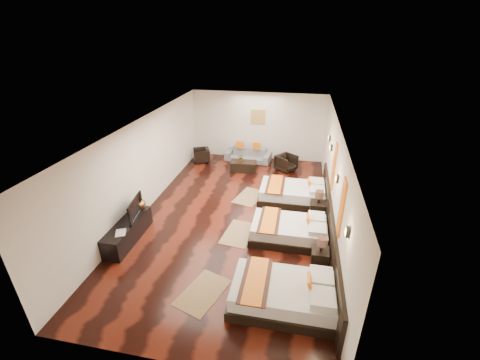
% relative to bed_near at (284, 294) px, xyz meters
% --- Properties ---
extents(floor, '(5.50, 9.50, 0.01)m').
position_rel_bed_near_xyz_m(floor, '(-1.70, 3.13, -0.28)').
color(floor, black).
rests_on(floor, ground).
extents(ceiling, '(5.50, 9.50, 0.01)m').
position_rel_bed_near_xyz_m(ceiling, '(-1.70, 3.13, 2.52)').
color(ceiling, white).
rests_on(ceiling, floor).
extents(back_wall, '(5.50, 0.01, 2.80)m').
position_rel_bed_near_xyz_m(back_wall, '(-1.70, 7.88, 1.12)').
color(back_wall, silver).
rests_on(back_wall, floor).
extents(left_wall, '(0.01, 9.50, 2.80)m').
position_rel_bed_near_xyz_m(left_wall, '(-4.45, 3.13, 1.12)').
color(left_wall, silver).
rests_on(left_wall, floor).
extents(right_wall, '(0.01, 9.50, 2.80)m').
position_rel_bed_near_xyz_m(right_wall, '(1.05, 3.13, 1.12)').
color(right_wall, silver).
rests_on(right_wall, floor).
extents(headboard_panel, '(0.08, 6.60, 0.90)m').
position_rel_bed_near_xyz_m(headboard_panel, '(1.01, 2.33, 0.17)').
color(headboard_panel, black).
rests_on(headboard_panel, floor).
extents(bed_near, '(2.14, 1.34, 0.82)m').
position_rel_bed_near_xyz_m(bed_near, '(0.00, 0.00, 0.00)').
color(bed_near, black).
rests_on(bed_near, floor).
extents(bed_mid, '(2.03, 1.27, 0.77)m').
position_rel_bed_near_xyz_m(bed_mid, '(-0.00, 2.27, -0.01)').
color(bed_mid, black).
rests_on(bed_mid, floor).
extents(bed_far, '(2.14, 1.35, 0.82)m').
position_rel_bed_near_xyz_m(bed_far, '(0.00, 4.33, 0.00)').
color(bed_far, black).
rests_on(bed_far, floor).
extents(nightstand_a, '(0.41, 0.41, 0.80)m').
position_rel_bed_near_xyz_m(nightstand_a, '(0.75, 1.32, 0.00)').
color(nightstand_a, black).
rests_on(nightstand_a, floor).
extents(nightstand_b, '(0.45, 0.45, 0.88)m').
position_rel_bed_near_xyz_m(nightstand_b, '(0.75, 3.49, 0.03)').
color(nightstand_b, black).
rests_on(nightstand_b, floor).
extents(jute_mat_near, '(1.10, 1.38, 0.01)m').
position_rel_bed_near_xyz_m(jute_mat_near, '(-1.72, -0.03, -0.27)').
color(jute_mat_near, olive).
rests_on(jute_mat_near, floor).
extents(jute_mat_mid, '(0.91, 1.29, 0.01)m').
position_rel_bed_near_xyz_m(jute_mat_mid, '(-1.38, 2.21, -0.27)').
color(jute_mat_mid, olive).
rests_on(jute_mat_mid, floor).
extents(jute_mat_far, '(1.05, 1.36, 0.01)m').
position_rel_bed_near_xyz_m(jute_mat_far, '(-1.44, 4.31, -0.27)').
color(jute_mat_far, olive).
rests_on(jute_mat_far, floor).
extents(tv_console, '(0.50, 1.80, 0.55)m').
position_rel_bed_near_xyz_m(tv_console, '(-4.20, 1.37, -0.00)').
color(tv_console, black).
rests_on(tv_console, floor).
extents(tv, '(0.28, 0.97, 0.56)m').
position_rel_bed_near_xyz_m(tv, '(-4.15, 1.64, 0.55)').
color(tv, black).
rests_on(tv, tv_console).
extents(book, '(0.36, 0.40, 0.03)m').
position_rel_bed_near_xyz_m(book, '(-4.20, 0.85, 0.29)').
color(book, black).
rests_on(book, tv_console).
extents(figurine, '(0.40, 0.40, 0.38)m').
position_rel_bed_near_xyz_m(figurine, '(-4.20, 2.10, 0.46)').
color(figurine, brown).
rests_on(figurine, tv_console).
extents(sofa, '(1.97, 0.93, 0.55)m').
position_rel_bed_near_xyz_m(sofa, '(-2.02, 7.39, -0.00)').
color(sofa, slate).
rests_on(sofa, floor).
extents(armchair_left, '(0.84, 0.83, 0.58)m').
position_rel_bed_near_xyz_m(armchair_left, '(-3.92, 6.92, 0.01)').
color(armchair_left, black).
rests_on(armchair_left, floor).
extents(armchair_right, '(0.97, 0.97, 0.64)m').
position_rel_bed_near_xyz_m(armchair_right, '(-0.38, 6.73, 0.04)').
color(armchair_right, black).
rests_on(armchair_right, floor).
extents(coffee_table, '(1.03, 0.55, 0.40)m').
position_rel_bed_near_xyz_m(coffee_table, '(-2.02, 6.34, -0.08)').
color(coffee_table, black).
rests_on(coffee_table, floor).
extents(table_plant, '(0.27, 0.24, 0.28)m').
position_rel_bed_near_xyz_m(table_plant, '(-2.13, 6.38, 0.26)').
color(table_plant, '#316421').
rests_on(table_plant, coffee_table).
extents(orange_panel_a, '(0.04, 0.40, 1.30)m').
position_rel_bed_near_xyz_m(orange_panel_a, '(1.03, 1.23, 1.42)').
color(orange_panel_a, '#D86014').
rests_on(orange_panel_a, right_wall).
extents(orange_panel_b, '(0.04, 0.40, 1.30)m').
position_rel_bed_near_xyz_m(orange_panel_b, '(1.03, 3.43, 1.42)').
color(orange_panel_b, '#D86014').
rests_on(orange_panel_b, right_wall).
extents(sconce_near, '(0.07, 0.12, 0.18)m').
position_rel_bed_near_xyz_m(sconce_near, '(1.01, 0.13, 1.57)').
color(sconce_near, black).
rests_on(sconce_near, right_wall).
extents(sconce_mid, '(0.07, 0.12, 0.18)m').
position_rel_bed_near_xyz_m(sconce_mid, '(1.01, 2.33, 1.57)').
color(sconce_mid, black).
rests_on(sconce_mid, right_wall).
extents(sconce_far, '(0.07, 0.12, 0.18)m').
position_rel_bed_near_xyz_m(sconce_far, '(1.01, 4.53, 1.57)').
color(sconce_far, black).
rests_on(sconce_far, right_wall).
extents(sconce_lounge, '(0.07, 0.12, 0.18)m').
position_rel_bed_near_xyz_m(sconce_lounge, '(1.01, 5.43, 1.57)').
color(sconce_lounge, black).
rests_on(sconce_lounge, right_wall).
extents(gold_artwork, '(0.60, 0.04, 0.60)m').
position_rel_bed_near_xyz_m(gold_artwork, '(-1.70, 7.86, 1.52)').
color(gold_artwork, '#AD873F').
rests_on(gold_artwork, back_wall).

